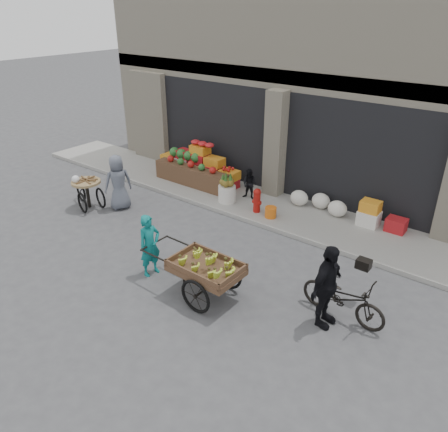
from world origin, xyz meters
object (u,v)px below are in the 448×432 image
Objects in this scene: tricycle_cart at (87,189)px; fire_hydrant at (257,199)px; vendor_woman at (150,245)px; seated_person at (250,184)px; orange_bucket at (271,212)px; pineapple_bin at (227,194)px; bicycle at (343,298)px; cyclist at (327,287)px; vendor_grey at (118,182)px; banana_cart at (204,265)px.

fire_hydrant is at bearing 45.18° from tricycle_cart.
vendor_woman is 0.99× the size of tricycle_cart.
seated_person is at bearing 56.18° from tricycle_cart.
orange_bucket is 1.42m from seated_person.
fire_hydrant is (1.10, -0.05, 0.13)m from pineapple_bin.
orange_bucket is at bearing 54.66° from bicycle.
cyclist is at bearing -44.60° from orange_bucket.
cyclist is (4.29, -3.75, 0.26)m from seated_person.
fire_hydrant reaches higher than orange_bucket.
orange_bucket is 4.47m from vendor_grey.
vendor_woman reaches higher than orange_bucket.
bicycle is at bearing -38.83° from orange_bucket.
orange_bucket is 3.86m from banana_cart.
seated_person is at bearing 158.38° from vendor_grey.
pineapple_bin is 0.73× the size of fire_hydrant.
pineapple_bin is 0.32× the size of vendor_grey.
cyclist reaches higher than bicycle.
vendor_woman is (-1.47, -0.09, -0.03)m from banana_cart.
vendor_woman is (-0.73, -3.84, 0.45)m from orange_bucket.
cyclist is at bearing 156.93° from bicycle.
tricycle_cart is at bearing 168.08° from banana_cart.
cyclist is (3.82, 0.79, 0.12)m from vendor_woman.
cyclist is (3.59, -3.10, 0.34)m from fire_hydrant.
fire_hydrant is 0.42× the size of cyclist.
cyclist is (7.06, -1.06, 0.03)m from vendor_grey.
seated_person is 3.87m from vendor_grey.
banana_cart is 1.44× the size of bicycle.
orange_bucket is 0.19× the size of cyclist.
tricycle_cart is at bearing -148.96° from fire_hydrant.
vendor_woman is at bearing -175.84° from banana_cart.
pineapple_bin is at bearing 20.20° from vendor_woman.
tricycle_cart is 7.89m from cyclist.
banana_cart reaches higher than orange_bucket.
pineapple_bin is at bearing 59.61° from cyclist.
bicycle is (2.55, 1.10, -0.30)m from banana_cart.
cyclist is at bearing -33.88° from pineapple_bin.
pineapple_bin is 0.36× the size of vendor_woman.
pineapple_bin is 4.53m from banana_cart.
seated_person is (-1.20, 0.70, 0.31)m from orange_bucket.
orange_bucket is 0.19× the size of bicycle.
orange_bucket is at bearing 48.89° from cyclist.
seated_person is (0.40, 0.60, 0.21)m from pineapple_bin.
vendor_woman is at bearing -100.71° from orange_bucket.
seated_person is at bearing 149.74° from orange_bucket.
fire_hydrant is at bearing 4.38° from vendor_woman.
cyclist is at bearing -40.79° from fire_hydrant.
vendor_grey reaches higher than banana_cart.
pineapple_bin is 5.62m from bicycle.
banana_cart is 1.47× the size of cyclist.
tricycle_cart is 0.86× the size of cyclist.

